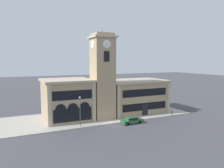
% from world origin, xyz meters
% --- Properties ---
extents(ground_plane, '(300.00, 300.00, 0.00)m').
position_xyz_m(ground_plane, '(0.00, 0.00, 0.00)').
color(ground_plane, '#424247').
extents(sidewalk_kerb, '(42.01, 14.57, 0.15)m').
position_xyz_m(sidewalk_kerb, '(0.00, 7.28, 0.07)').
color(sidewalk_kerb, '#A39E93').
rests_on(sidewalk_kerb, ground_plane).
extents(clock_tower, '(5.18, 5.18, 19.94)m').
position_xyz_m(clock_tower, '(-0.00, 5.22, 9.41)').
color(clock_tower, tan).
rests_on(clock_tower, ground_plane).
extents(town_hall_left_wing, '(10.49, 10.29, 8.86)m').
position_xyz_m(town_hall_left_wing, '(-7.43, 7.74, 4.46)').
color(town_hall_left_wing, tan).
rests_on(town_hall_left_wing, ground_plane).
extents(town_hall_right_wing, '(15.16, 10.29, 8.05)m').
position_xyz_m(town_hall_right_wing, '(9.77, 7.75, 4.05)').
color(town_hall_right_wing, tan).
rests_on(town_hall_right_wing, ground_plane).
extents(parked_car_near, '(4.55, 1.88, 1.36)m').
position_xyz_m(parked_car_near, '(3.68, -1.34, 0.71)').
color(parked_car_near, '#285633').
rests_on(parked_car_near, ground_plane).
extents(street_lamp, '(0.36, 0.36, 5.87)m').
position_xyz_m(street_lamp, '(-6.61, 0.78, 3.99)').
color(street_lamp, '#4C4C51').
rests_on(street_lamp, sidewalk_kerb).
extents(bollard, '(0.18, 0.18, 1.06)m').
position_xyz_m(bollard, '(15.45, 0.22, 0.67)').
color(bollard, black).
rests_on(bollard, sidewalk_kerb).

